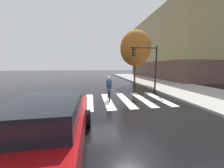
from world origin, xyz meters
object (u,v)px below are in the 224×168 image
at_px(cyclist, 109,88).
at_px(traffic_light_near, 148,61).
at_px(street_tree_near, 135,48).
at_px(sedan_near, 48,128).
at_px(fire_hydrant, 155,81).

height_order(cyclist, traffic_light_near, traffic_light_near).
bearing_deg(street_tree_near, sedan_near, -119.24).
xyz_separation_m(traffic_light_near, street_tree_near, (0.59, 4.85, 1.76)).
xyz_separation_m(traffic_light_near, fire_hydrant, (2.96, 3.86, -2.33)).
bearing_deg(traffic_light_near, sedan_near, -130.48).
relative_size(cyclist, traffic_light_near, 0.41).
relative_size(cyclist, street_tree_near, 0.25).
height_order(sedan_near, traffic_light_near, traffic_light_near).
xyz_separation_m(fire_hydrant, street_tree_near, (-2.38, 0.99, 4.09)).
xyz_separation_m(cyclist, fire_hydrant, (6.76, 5.77, -0.31)).
distance_m(fire_hydrant, street_tree_near, 4.83).
distance_m(sedan_near, traffic_light_near, 9.76).
relative_size(cyclist, fire_hydrant, 2.19).
bearing_deg(fire_hydrant, traffic_light_near, -127.50).
bearing_deg(street_tree_near, fire_hydrant, -22.64).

